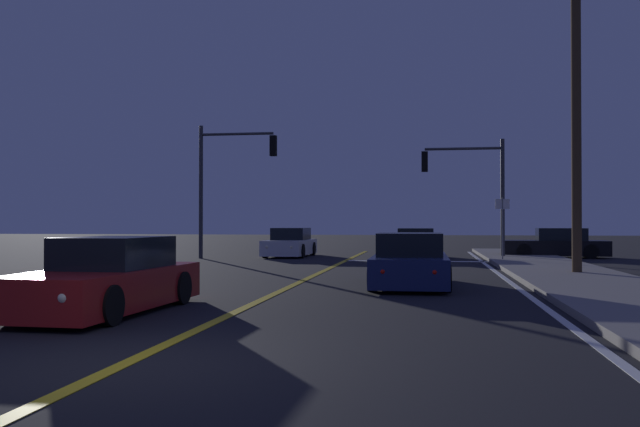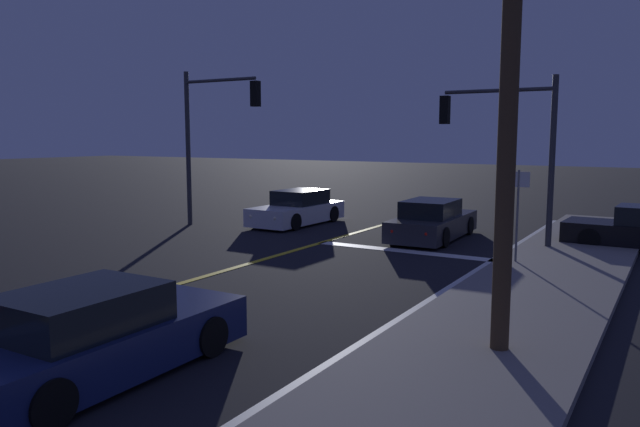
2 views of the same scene
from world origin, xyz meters
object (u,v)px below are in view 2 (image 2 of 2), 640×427
object	(u,v)px
car_parked_curb_navy	(95,338)
traffic_signal_near_right	(508,135)
car_following_oncoming_charcoal	(432,222)
utility_pole_right	(512,6)
traffic_signal_far_left	(212,124)
car_side_waiting_white	(298,209)
street_sign_corner	(518,202)

from	to	relation	value
car_parked_curb_navy	traffic_signal_near_right	distance (m)	14.04
car_following_oncoming_charcoal	utility_pole_right	size ratio (longest dim) A/B	0.46
traffic_signal_near_right	traffic_signal_far_left	size ratio (longest dim) A/B	0.89
car_parked_curb_navy	utility_pole_right	size ratio (longest dim) A/B	0.45
car_parked_curb_navy	car_side_waiting_white	bearing A→B (deg)	111.91
car_parked_curb_navy	street_sign_corner	xyz separation A→B (m)	(3.35, 10.74, 1.14)
traffic_signal_near_right	traffic_signal_far_left	distance (m)	10.75
car_side_waiting_white	car_following_oncoming_charcoal	bearing A→B (deg)	175.20
utility_pole_right	traffic_signal_near_right	bearing A→B (deg)	103.94
car_side_waiting_white	utility_pole_right	bearing A→B (deg)	136.06
car_following_oncoming_charcoal	traffic_signal_near_right	xyz separation A→B (m)	(2.47, -0.28, 2.91)
car_parked_curb_navy	traffic_signal_near_right	xyz separation A→B (m)	(2.33, 13.54, 2.91)
traffic_signal_far_left	street_sign_corner	size ratio (longest dim) A/B	2.29
traffic_signal_far_left	street_sign_corner	bearing A→B (deg)	-6.84
traffic_signal_far_left	car_side_waiting_white	bearing A→B (deg)	43.47
car_side_waiting_white	traffic_signal_near_right	distance (m)	8.81
car_side_waiting_white	car_parked_curb_navy	size ratio (longest dim) A/B	0.97
traffic_signal_far_left	street_sign_corner	world-z (taller)	traffic_signal_far_left
car_following_oncoming_charcoal	traffic_signal_near_right	bearing A→B (deg)	-8.53
car_following_oncoming_charcoal	car_parked_curb_navy	size ratio (longest dim) A/B	1.02
car_following_oncoming_charcoal	street_sign_corner	size ratio (longest dim) A/B	1.83
utility_pole_right	street_sign_corner	size ratio (longest dim) A/B	3.98
traffic_signal_near_right	utility_pole_right	world-z (taller)	utility_pole_right
car_following_oncoming_charcoal	street_sign_corner	bearing A→B (deg)	-43.50
utility_pole_right	car_parked_curb_navy	bearing A→B (deg)	-141.58
car_side_waiting_white	street_sign_corner	world-z (taller)	street_sign_corner
car_parked_curb_navy	utility_pole_right	world-z (taller)	utility_pole_right
utility_pole_right	car_following_oncoming_charcoal	bearing A→B (deg)	115.96
car_following_oncoming_charcoal	street_sign_corner	world-z (taller)	street_sign_corner
street_sign_corner	car_side_waiting_white	bearing A→B (deg)	158.56
car_following_oncoming_charcoal	traffic_signal_near_right	distance (m)	3.82
car_side_waiting_white	street_sign_corner	bearing A→B (deg)	159.41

